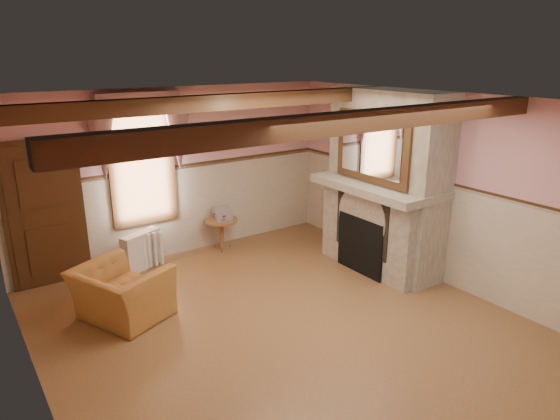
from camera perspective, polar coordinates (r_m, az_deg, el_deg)
floor at (r=6.52m, az=0.07°, el=-12.94°), size 5.50×6.00×0.01m
ceiling at (r=5.65m, az=0.08°, el=12.37°), size 5.50×6.00×0.01m
wall_back at (r=8.48m, az=-11.64°, el=4.17°), size 5.50×0.02×2.80m
wall_front at (r=4.07m, az=25.62°, el=-12.30°), size 5.50×0.02×2.80m
wall_left at (r=5.01m, az=-26.87°, el=-6.87°), size 0.02×6.00×2.80m
wall_right at (r=7.78m, az=16.94°, el=2.56°), size 0.02×6.00×2.80m
wainscot at (r=6.18m, az=0.07°, el=-6.93°), size 5.50×6.00×1.50m
chair_rail at (r=5.91m, az=0.07°, el=-0.29°), size 5.50×6.00×0.08m
firebox at (r=7.91m, az=9.53°, el=-3.90°), size 0.20×0.95×0.90m
armchair at (r=6.82m, az=-17.66°, el=-9.05°), size 1.31×1.38×0.71m
side_table at (r=8.80m, az=-6.69°, el=-2.76°), size 0.61×0.61×0.55m
book_stack at (r=8.69m, az=-6.59°, el=-0.39°), size 0.30×0.35×0.20m
radiator at (r=8.26m, az=-15.55°, el=-4.50°), size 0.71×0.45×0.60m
bowl at (r=7.61m, az=12.54°, el=3.03°), size 0.31×0.31×0.08m
mantel_clock at (r=8.13m, az=8.52°, el=4.63°), size 0.14×0.24×0.20m
oil_lamp at (r=8.13m, az=8.49°, el=4.92°), size 0.11×0.11×0.28m
candle_red at (r=7.25m, az=15.76°, el=2.42°), size 0.06×0.06×0.16m
jar_yellow at (r=7.39m, az=14.47°, el=2.64°), size 0.06×0.06×0.12m
fireplace at (r=7.92m, az=12.09°, el=3.19°), size 0.85×2.00×2.80m
mantel at (r=7.80m, az=11.16°, el=2.73°), size 1.05×2.05×0.12m
overmantel_mirror at (r=7.54m, az=10.44°, el=7.02°), size 0.06×1.44×1.04m
door at (r=7.96m, az=-25.25°, el=-0.67°), size 1.10×0.10×2.10m
window at (r=8.19m, az=-15.51°, el=5.21°), size 1.06×0.08×2.02m
window_drapes at (r=8.01m, az=-15.64°, el=9.30°), size 1.30×0.14×1.40m
ceiling_beam_front at (r=4.73m, az=8.56°, el=9.95°), size 5.50×0.18×0.20m
ceiling_beam_back at (r=6.67m, az=-5.97°, el=12.21°), size 5.50×0.18×0.20m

